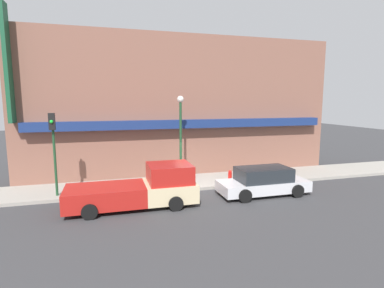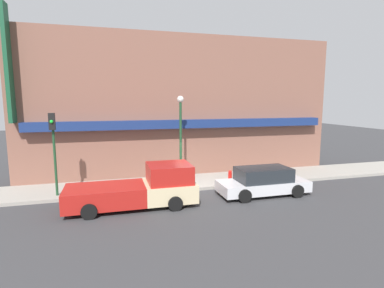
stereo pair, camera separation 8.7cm
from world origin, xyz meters
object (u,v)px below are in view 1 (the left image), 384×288
fire_hydrant (230,175)px  traffic_light (53,140)px  street_lamp (181,128)px  parked_car (263,181)px  pickup_truck (141,189)px

fire_hydrant → traffic_light: bearing=-177.8°
traffic_light → street_lamp: bearing=6.7°
parked_car → street_lamp: bearing=143.9°
street_lamp → traffic_light: size_ratio=1.21×
parked_car → fire_hydrant: parked_car is taller
traffic_light → fire_hydrant: bearing=2.2°
pickup_truck → parked_car: pickup_truck is taller
parked_car → traffic_light: traffic_light is taller
street_lamp → traffic_light: bearing=-173.3°
street_lamp → parked_car: bearing=-37.9°
pickup_truck → parked_car: 6.19m
parked_car → traffic_light: bearing=170.1°
street_lamp → pickup_truck: bearing=-132.0°
parked_car → traffic_light: size_ratio=1.14×
parked_car → fire_hydrant: (-0.79, 2.44, -0.22)m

